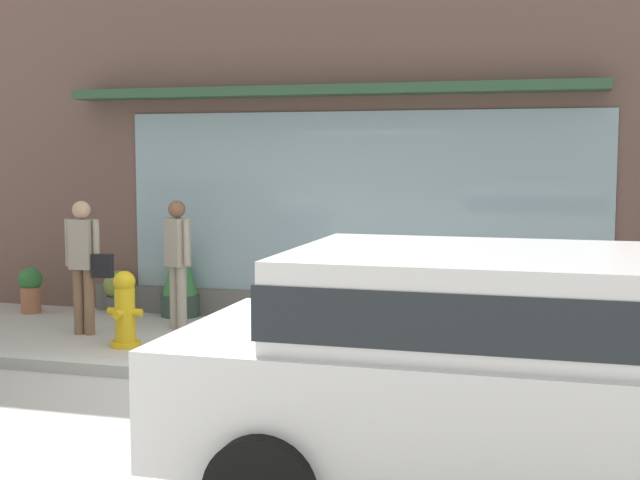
# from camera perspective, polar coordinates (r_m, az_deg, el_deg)

# --- Properties ---
(ground_plane) EXTENTS (60.00, 60.00, 0.00)m
(ground_plane) POSITION_cam_1_polar(r_m,az_deg,el_deg) (8.44, -4.97, -9.12)
(ground_plane) COLOR #B2AFA8
(curb_strip) EXTENTS (14.00, 0.24, 0.12)m
(curb_strip) POSITION_cam_1_polar(r_m,az_deg,el_deg) (8.24, -5.47, -9.06)
(curb_strip) COLOR #B2B2AD
(curb_strip) RESTS_ON ground_plane
(storefront) EXTENTS (14.00, 0.81, 4.63)m
(storefront) POSITION_cam_1_polar(r_m,az_deg,el_deg) (11.19, 0.79, 6.30)
(storefront) COLOR brown
(storefront) RESTS_ON ground_plane
(fire_hydrant) EXTENTS (0.41, 0.38, 0.86)m
(fire_hydrant) POSITION_cam_1_polar(r_m,az_deg,el_deg) (9.91, -12.79, -4.51)
(fire_hydrant) COLOR gold
(fire_hydrant) RESTS_ON ground_plane
(pedestrian_with_handbag) EXTENTS (0.62, 0.21, 1.61)m
(pedestrian_with_handbag) POSITION_cam_1_polar(r_m,az_deg,el_deg) (10.62, -15.33, -1.18)
(pedestrian_with_handbag) COLOR brown
(pedestrian_with_handbag) RESTS_ON ground_plane
(pedestrian_passerby) EXTENTS (0.42, 0.31, 1.60)m
(pedestrian_passerby) POSITION_cam_1_polar(r_m,az_deg,el_deg) (10.68, -9.42, -0.99)
(pedestrian_passerby) COLOR #9E9384
(pedestrian_passerby) RESTS_ON ground_plane
(parked_car_white) EXTENTS (4.21, 2.12, 1.57)m
(parked_car_white) POSITION_cam_1_polar(r_m,az_deg,el_deg) (5.41, 12.09, -7.91)
(parked_car_white) COLOR white
(parked_car_white) RESTS_ON ground_plane
(potted_plant_low_front) EXTENTS (0.52, 0.52, 1.17)m
(potted_plant_low_front) POSITION_cam_1_polar(r_m,az_deg,el_deg) (11.62, -9.27, -2.27)
(potted_plant_low_front) COLOR #33473D
(potted_plant_low_front) RESTS_ON ground_plane
(potted_plant_window_left) EXTENTS (0.32, 0.32, 0.62)m
(potted_plant_window_left) POSITION_cam_1_polar(r_m,az_deg,el_deg) (12.37, -18.61, -3.03)
(potted_plant_window_left) COLOR #9E6042
(potted_plant_window_left) RESTS_ON ground_plane
(potted_plant_window_right) EXTENTS (0.58, 0.58, 0.82)m
(potted_plant_window_right) POSITION_cam_1_polar(r_m,az_deg,el_deg) (10.42, 7.49, -3.72)
(potted_plant_window_right) COLOR #B7B2A3
(potted_plant_window_right) RESTS_ON ground_plane
(potted_plant_trailing_edge) EXTENTS (0.38, 0.38, 0.58)m
(potted_plant_trailing_edge) POSITION_cam_1_polar(r_m,az_deg,el_deg) (12.07, -13.24, -3.25)
(potted_plant_trailing_edge) COLOR #4C4C51
(potted_plant_trailing_edge) RESTS_ON ground_plane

